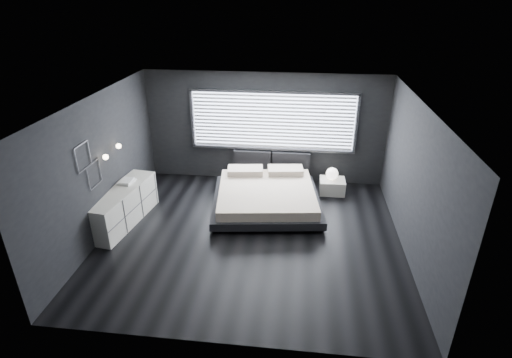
# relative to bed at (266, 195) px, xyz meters

# --- Properties ---
(room) EXTENTS (6.04, 6.00, 2.80)m
(room) POSITION_rel_bed_xyz_m (-0.19, -1.27, 1.11)
(room) COLOR black
(room) RESTS_ON ground
(window) EXTENTS (4.14, 0.09, 1.52)m
(window) POSITION_rel_bed_xyz_m (0.01, 1.42, 1.32)
(window) COLOR white
(window) RESTS_ON ground
(headboard) EXTENTS (1.96, 0.16, 0.52)m
(headboard) POSITION_rel_bed_xyz_m (0.01, 1.37, 0.28)
(headboard) COLOR black
(headboard) RESTS_ON ground
(sconce_near) EXTENTS (0.18, 0.11, 0.11)m
(sconce_near) POSITION_rel_bed_xyz_m (-3.07, -1.22, 1.31)
(sconce_near) COLOR silver
(sconce_near) RESTS_ON ground
(sconce_far) EXTENTS (0.18, 0.11, 0.11)m
(sconce_far) POSITION_rel_bed_xyz_m (-3.07, -0.62, 1.31)
(sconce_far) COLOR silver
(sconce_far) RESTS_ON ground
(wall_art_upper) EXTENTS (0.01, 0.48, 0.48)m
(wall_art_upper) POSITION_rel_bed_xyz_m (-3.17, -1.82, 1.56)
(wall_art_upper) COLOR #47474C
(wall_art_upper) RESTS_ON ground
(wall_art_lower) EXTENTS (0.01, 0.48, 0.48)m
(wall_art_lower) POSITION_rel_bed_xyz_m (-3.17, -1.57, 1.09)
(wall_art_lower) COLOR #47474C
(wall_art_lower) RESTS_ON ground
(bed) EXTENTS (2.68, 2.58, 0.62)m
(bed) POSITION_rel_bed_xyz_m (0.00, 0.00, 0.00)
(bed) COLOR black
(bed) RESTS_ON ground
(nightstand) EXTENTS (0.61, 0.51, 0.35)m
(nightstand) POSITION_rel_bed_xyz_m (1.55, 0.88, -0.11)
(nightstand) COLOR silver
(nightstand) RESTS_ON ground
(orb_lamp) EXTENTS (0.29, 0.29, 0.29)m
(orb_lamp) POSITION_rel_bed_xyz_m (1.52, 0.91, 0.21)
(orb_lamp) COLOR white
(orb_lamp) RESTS_ON nightstand
(dresser) EXTENTS (0.83, 2.04, 0.79)m
(dresser) POSITION_rel_bed_xyz_m (-2.97, -1.04, 0.11)
(dresser) COLOR silver
(dresser) RESTS_ON ground
(book_stack) EXTENTS (0.32, 0.39, 0.07)m
(book_stack) POSITION_rel_bed_xyz_m (-2.97, -0.72, 0.54)
(book_stack) COLOR silver
(book_stack) RESTS_ON dresser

